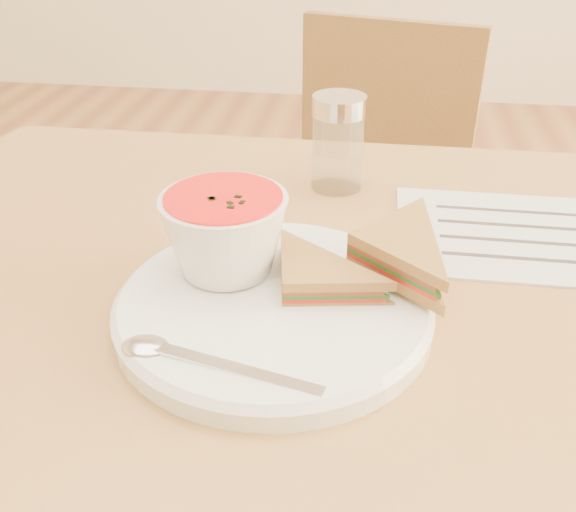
% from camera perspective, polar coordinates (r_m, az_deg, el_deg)
% --- Properties ---
extents(chair_far, '(0.46, 0.46, 0.83)m').
position_cam_1_polar(chair_far, '(1.34, 5.98, 1.06)').
color(chair_far, brown).
rests_on(chair_far, floor).
extents(plate, '(0.31, 0.31, 0.02)m').
position_cam_1_polar(plate, '(0.56, -1.30, -4.66)').
color(plate, white).
rests_on(plate, dining_table).
extents(soup_bowl, '(0.15, 0.15, 0.08)m').
position_cam_1_polar(soup_bowl, '(0.57, -5.58, 1.65)').
color(soup_bowl, white).
rests_on(soup_bowl, plate).
extents(sandwich_half_a, '(0.11, 0.11, 0.03)m').
position_cam_1_polar(sandwich_half_a, '(0.53, -0.52, -3.80)').
color(sandwich_half_a, '#B4903F').
rests_on(sandwich_half_a, plate).
extents(sandwich_half_b, '(0.15, 0.15, 0.03)m').
position_cam_1_polar(sandwich_half_b, '(0.57, 5.25, 0.59)').
color(sandwich_half_b, '#B4903F').
rests_on(sandwich_half_b, plate).
extents(spoon, '(0.19, 0.08, 0.01)m').
position_cam_1_polar(spoon, '(0.48, -6.89, -9.45)').
color(spoon, silver).
rests_on(spoon, plate).
extents(paper_menu, '(0.27, 0.20, 0.00)m').
position_cam_1_polar(paper_menu, '(0.73, 20.24, 1.75)').
color(paper_menu, white).
rests_on(paper_menu, dining_table).
extents(condiment_shaker, '(0.08, 0.08, 0.11)m').
position_cam_1_polar(condiment_shaker, '(0.77, 4.44, 9.97)').
color(condiment_shaker, silver).
rests_on(condiment_shaker, dining_table).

